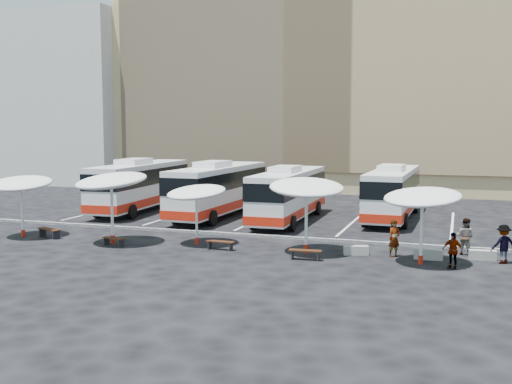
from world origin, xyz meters
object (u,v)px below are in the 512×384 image
(bus_3, at_px, (393,191))
(conc_bench_2, at_px, (483,255))
(sunshade_1, at_px, (111,181))
(passenger_0, at_px, (394,239))
(bus_2, at_px, (289,193))
(sunshade_4, at_px, (422,197))
(wood_bench_0, at_px, (49,231))
(sunshade_3, at_px, (307,188))
(sunshade_0, at_px, (21,184))
(conc_bench_0, at_px, (356,250))
(bus_1, at_px, (219,188))
(passenger_1, at_px, (465,237))
(wood_bench_2, at_px, (220,243))
(wood_bench_3, at_px, (305,252))
(passenger_3, at_px, (503,244))
(bus_0, at_px, (141,184))
(sunshade_2, at_px, (196,192))
(passenger_2, at_px, (453,250))
(wood_bench_1, at_px, (114,240))
(conc_bench_1, at_px, (428,254))

(bus_3, height_order, conc_bench_2, bus_3)
(bus_3, bearing_deg, sunshade_1, -133.00)
(sunshade_1, height_order, passenger_0, sunshade_1)
(conc_bench_2, distance_m, passenger_0, 3.97)
(bus_2, bearing_deg, sunshade_4, -49.56)
(bus_2, distance_m, wood_bench_0, 14.69)
(sunshade_3, bearing_deg, passenger_0, 6.03)
(sunshade_0, relative_size, conc_bench_0, 3.52)
(wood_bench_0, bearing_deg, sunshade_3, 2.45)
(bus_3, distance_m, sunshade_0, 22.76)
(bus_1, xyz_separation_m, passenger_1, (15.69, -7.83, -1.06))
(bus_3, height_order, wood_bench_2, bus_3)
(wood_bench_3, xyz_separation_m, conc_bench_0, (2.00, 1.82, -0.13))
(bus_1, relative_size, conc_bench_2, 10.22)
(conc_bench_2, bearing_deg, passenger_3, -32.96)
(bus_0, distance_m, passenger_1, 23.74)
(sunshade_4, distance_m, wood_bench_0, 19.72)
(conc_bench_2, bearing_deg, sunshade_4, -145.47)
(sunshade_1, distance_m, passenger_0, 14.40)
(bus_0, bearing_deg, passenger_3, -26.63)
(conc_bench_0, bearing_deg, bus_1, 138.79)
(bus_2, distance_m, passenger_1, 12.94)
(sunshade_2, xyz_separation_m, conc_bench_2, (13.78, 0.80, -2.46))
(passenger_2, height_order, passenger_3, passenger_3)
(sunshade_3, distance_m, wood_bench_2, 5.06)
(bus_3, relative_size, sunshade_2, 2.95)
(bus_2, height_order, passenger_1, bus_2)
(bus_1, relative_size, sunshade_4, 2.79)
(sunshade_2, height_order, wood_bench_2, sunshade_2)
(bus_1, relative_size, sunshade_3, 2.56)
(sunshade_0, bearing_deg, wood_bench_2, 0.89)
(sunshade_2, bearing_deg, bus_0, 131.42)
(wood_bench_2, relative_size, conc_bench_2, 1.23)
(bus_0, height_order, wood_bench_2, bus_0)
(sunshade_4, height_order, wood_bench_1, sunshade_4)
(wood_bench_2, bearing_deg, wood_bench_3, -10.82)
(bus_3, height_order, wood_bench_1, bus_3)
(conc_bench_2, relative_size, passenger_1, 0.67)
(wood_bench_2, relative_size, passenger_2, 0.92)
(conc_bench_2, bearing_deg, sunshade_3, -172.18)
(wood_bench_2, distance_m, conc_bench_1, 9.83)
(sunshade_2, distance_m, conc_bench_0, 8.54)
(bus_1, height_order, passenger_0, bus_1)
(bus_2, xyz_separation_m, wood_bench_1, (-6.19, -10.74, -1.52))
(sunshade_4, xyz_separation_m, conc_bench_1, (0.28, 1.11, -2.71))
(passenger_0, bearing_deg, bus_0, 108.99)
(bus_1, xyz_separation_m, passenger_2, (15.15, -10.94, -1.15))
(wood_bench_0, bearing_deg, conc_bench_2, 4.39)
(passenger_3, bearing_deg, sunshade_2, -25.74)
(bus_3, xyz_separation_m, passenger_0, (1.32, -11.91, -0.99))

